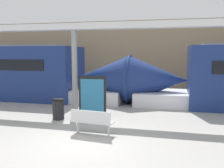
# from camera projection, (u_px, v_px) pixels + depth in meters

# --- Properties ---
(ground_plane) EXTENTS (60.00, 60.00, 0.00)m
(ground_plane) POSITION_uv_depth(u_px,v_px,m) (79.00, 144.00, 7.56)
(ground_plane) COLOR #9E9B96
(station_wall) EXTENTS (56.00, 0.20, 5.00)m
(station_wall) POSITION_uv_depth(u_px,v_px,m) (134.00, 56.00, 17.72)
(station_wall) COLOR #9E8460
(station_wall) RESTS_ON ground_plane
(bench_near) EXTENTS (1.46, 0.59, 0.85)m
(bench_near) POSITION_uv_depth(u_px,v_px,m) (92.00, 120.00, 8.37)
(bench_near) COLOR silver
(bench_near) RESTS_ON ground_plane
(trash_bin) EXTENTS (0.49, 0.49, 0.85)m
(trash_bin) POSITION_uv_depth(u_px,v_px,m) (58.00, 109.00, 10.33)
(trash_bin) COLOR black
(trash_bin) RESTS_ON ground_plane
(poster_board) EXTENTS (1.18, 0.07, 1.79)m
(poster_board) POSITION_uv_depth(u_px,v_px,m) (92.00, 97.00, 10.42)
(poster_board) COLOR black
(poster_board) RESTS_ON ground_plane
(support_column_near) EXTENTS (0.26, 0.26, 3.78)m
(support_column_near) POSITION_uv_depth(u_px,v_px,m) (75.00, 71.00, 11.56)
(support_column_near) COLOR gray
(support_column_near) RESTS_ON ground_plane
(canopy_beam) EXTENTS (28.00, 0.60, 0.28)m
(canopy_beam) POSITION_uv_depth(u_px,v_px,m) (74.00, 27.00, 11.30)
(canopy_beam) COLOR silver
(canopy_beam) RESTS_ON support_column_near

